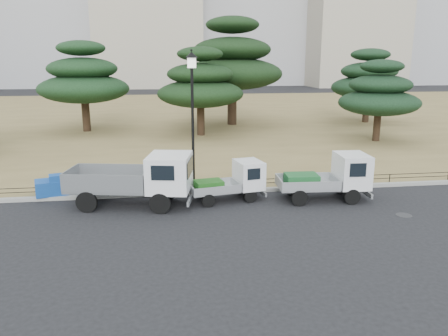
{
  "coord_description": "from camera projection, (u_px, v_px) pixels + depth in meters",
  "views": [
    {
      "loc": [
        -2.48,
        -15.83,
        5.77
      ],
      "look_at": [
        0.0,
        2.0,
        1.3
      ],
      "focal_mm": 35.0,
      "sensor_mm": 36.0,
      "label": 1
    }
  ],
  "objects": [
    {
      "name": "truck_large",
      "position": [
        138.0,
        178.0,
        17.49
      ],
      "size": [
        5.16,
        2.8,
        2.13
      ],
      "rotation": [
        0.0,
        0.0,
        -0.19
      ],
      "color": "black",
      "rests_on": "ground"
    },
    {
      "name": "truck_kei_rear",
      "position": [
        330.0,
        177.0,
        18.34
      ],
      "size": [
        3.81,
        1.81,
        1.95
      ],
      "rotation": [
        0.0,
        0.0,
        -0.06
      ],
      "color": "black",
      "rests_on": "ground"
    },
    {
      "name": "lawn",
      "position": [
        187.0,
        115.0,
        46.34
      ],
      "size": [
        120.0,
        56.0,
        0.15
      ],
      "primitive_type": "cube",
      "color": "olive",
      "rests_on": "ground"
    },
    {
      "name": "ground",
      "position": [
        231.0,
        213.0,
        16.94
      ],
      "size": [
        220.0,
        220.0,
        0.0
      ],
      "primitive_type": "plane",
      "color": "black"
    },
    {
      "name": "pine_east_near",
      "position": [
        380.0,
        95.0,
        30.42
      ],
      "size": [
        5.61,
        5.61,
        5.67
      ],
      "color": "black",
      "rests_on": "lawn"
    },
    {
      "name": "truck_kei_front",
      "position": [
        232.0,
        181.0,
        18.31
      ],
      "size": [
        3.28,
        1.86,
        1.63
      ],
      "rotation": [
        0.0,
        0.0,
        0.19
      ],
      "color": "black",
      "rests_on": "ground"
    },
    {
      "name": "tarp_pile",
      "position": [
        53.0,
        186.0,
        18.7
      ],
      "size": [
        1.54,
        1.3,
        0.89
      ],
      "rotation": [
        0.0,
        0.0,
        0.27
      ],
      "color": "#1549A3",
      "rests_on": "lawn"
    },
    {
      "name": "pipe_fence",
      "position": [
        222.0,
        183.0,
        19.48
      ],
      "size": [
        38.0,
        0.04,
        0.4
      ],
      "color": "black",
      "rests_on": "lawn"
    },
    {
      "name": "pine_center_right",
      "position": [
        232.0,
        63.0,
        37.88
      ],
      "size": [
        8.73,
        8.73,
        9.26
      ],
      "color": "black",
      "rests_on": "lawn"
    },
    {
      "name": "pine_east_far",
      "position": [
        368.0,
        80.0,
        39.65
      ],
      "size": [
        6.61,
        6.61,
        6.64
      ],
      "color": "black",
      "rests_on": "lawn"
    },
    {
      "name": "street_lamp",
      "position": [
        192.0,
        98.0,
        18.55
      ],
      "size": [
        0.53,
        0.53,
        5.96
      ],
      "color": "black",
      "rests_on": "lawn"
    },
    {
      "name": "pine_center_left",
      "position": [
        200.0,
        85.0,
        32.65
      ],
      "size": [
        6.49,
        6.49,
        6.6
      ],
      "color": "black",
      "rests_on": "lawn"
    },
    {
      "name": "pine_west_near",
      "position": [
        83.0,
        80.0,
        34.46
      ],
      "size": [
        7.12,
        7.12,
        7.12
      ],
      "color": "black",
      "rests_on": "lawn"
    },
    {
      "name": "manhole",
      "position": [
        404.0,
        215.0,
        16.65
      ],
      "size": [
        0.6,
        0.6,
        0.01
      ],
      "primitive_type": "cylinder",
      "color": "#2D2D30",
      "rests_on": "ground"
    },
    {
      "name": "curb",
      "position": [
        222.0,
        191.0,
        19.42
      ],
      "size": [
        120.0,
        0.25,
        0.16
      ],
      "primitive_type": "cube",
      "color": "gray",
      "rests_on": "ground"
    }
  ]
}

